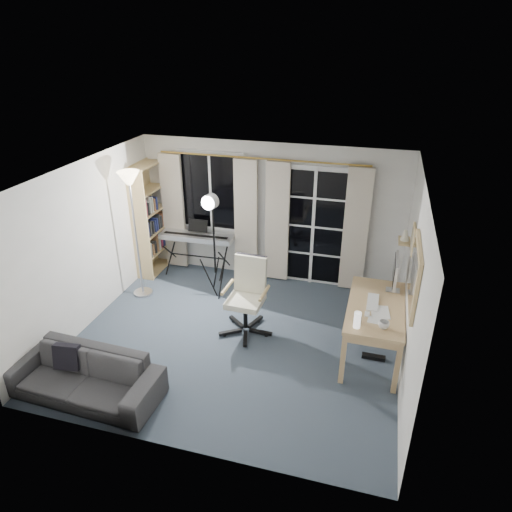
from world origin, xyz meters
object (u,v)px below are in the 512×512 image
Objects in this scene: bookshelf at (150,221)px; sofa at (82,370)px; keyboard_piano at (196,238)px; desk at (376,312)px; torchiere_lamp at (131,198)px; office_chair at (248,289)px; monitor at (395,272)px; mug at (384,324)px; studio_light at (211,214)px.

bookshelf is 1.06× the size of sofa.
desk is (3.14, -1.52, -0.04)m from keyboard_piano.
torchiere_lamp reaches higher than office_chair.
bookshelf is 4.29m from desk.
monitor is at bearing 11.04° from office_chair.
mug is at bearing 22.19° from sofa.
office_chair is 2.04m from monitor.
monitor is 0.98m from mug.
desk is 0.77× the size of sofa.
torchiere_lamp is at bearing 164.01° from mug.
torchiere_lamp is 1.16× the size of studio_light.
sofa is at bearing -78.25° from torchiere_lamp.
studio_light is 1.34m from office_chair.
monitor is (4.20, -1.06, 0.12)m from bookshelf.
monitor is (3.34, -1.07, 0.35)m from keyboard_piano.
office_chair is at bearing -170.80° from monitor.
sofa is at bearing -94.59° from keyboard_piano.
torchiere_lamp reaches higher than keyboard_piano.
office_chair is 1.79m from desk.
desk is at bearing -9.19° from torchiere_lamp.
desk reaches higher than sofa.
keyboard_piano is at bearing 148.08° from mug.
monitor is (0.20, 0.45, 0.39)m from desk.
monitor is at bearing -19.64° from keyboard_piano.
office_chair reaches higher than sofa.
keyboard_piano reaches higher than mug.
sofa is at bearing -126.30° from office_chair.
torchiere_lamp is at bearing 171.42° from desk.
bookshelf reaches higher than keyboard_piano.
torchiere_lamp is at bearing -127.08° from keyboard_piano.
office_chair is at bearing 53.54° from sofa.
bookshelf reaches higher than sofa.
keyboard_piano is 1.12m from studio_light.
office_chair is at bearing -30.88° from bookshelf.
desk is at bearing 29.98° from sofa.
monitor is 0.30× the size of sofa.
bookshelf is at bearing 168.88° from studio_light.
mug reaches higher than sofa.
keyboard_piano is 3.52m from monitor.
keyboard_piano is 3.82m from mug.
bookshelf is at bearing 160.01° from desk.
studio_light is 14.23× the size of mug.
keyboard_piano is at bearing 1.36° from bookshelf.
torchiere_lamp reaches higher than studio_light.
keyboard_piano is 2.35× the size of monitor.
torchiere_lamp is at bearing 169.44° from office_chair.
monitor is (1.98, 0.30, 0.41)m from office_chair.
sofa is (-3.49, -2.18, -0.70)m from monitor.
monitor is at bearing 4.03° from studio_light.
studio_light is (1.42, -0.63, 0.50)m from bookshelf.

